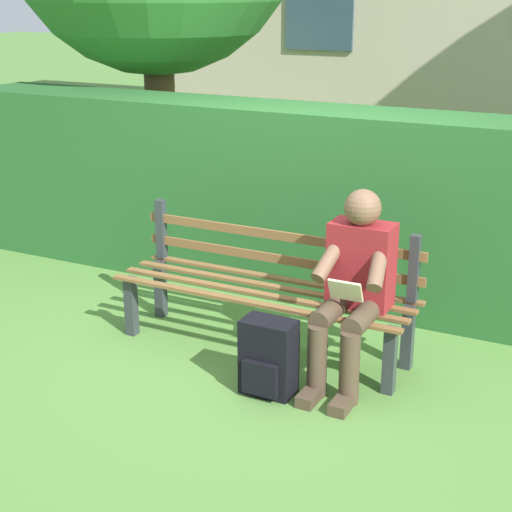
# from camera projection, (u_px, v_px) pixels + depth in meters

# --- Properties ---
(ground) EXTENTS (60.00, 60.00, 0.00)m
(ground) POSITION_uv_depth(u_px,v_px,m) (263.00, 350.00, 5.20)
(ground) COLOR #517F38
(park_bench) EXTENTS (2.00, 0.52, 0.87)m
(park_bench) POSITION_uv_depth(u_px,v_px,m) (268.00, 286.00, 5.12)
(park_bench) COLOR #2D3338
(park_bench) RESTS_ON ground
(person_seated) EXTENTS (0.44, 0.73, 1.17)m
(person_seated) POSITION_uv_depth(u_px,v_px,m) (354.00, 284.00, 4.64)
(person_seated) COLOR maroon
(person_seated) RESTS_ON ground
(hedge_backdrop) EXTENTS (6.24, 0.73, 1.52)m
(hedge_backdrop) POSITION_uv_depth(u_px,v_px,m) (313.00, 199.00, 5.98)
(hedge_backdrop) COLOR #265B28
(hedge_backdrop) RESTS_ON ground
(backpack) EXTENTS (0.31, 0.26, 0.46)m
(backpack) POSITION_uv_depth(u_px,v_px,m) (268.00, 358.00, 4.59)
(backpack) COLOR black
(backpack) RESTS_ON ground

